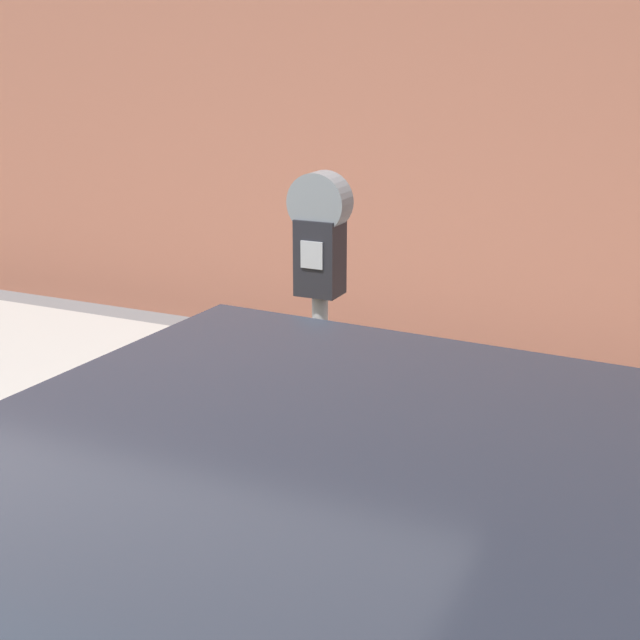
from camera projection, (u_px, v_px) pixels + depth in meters
name	position (u px, v px, depth m)	size (l,w,h in m)	color
sidewalk	(302.00, 449.00, 4.79)	(24.00, 2.80, 0.12)	#9E9B96
parking_meter	(320.00, 289.00, 3.32)	(0.22, 0.14, 1.58)	gray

